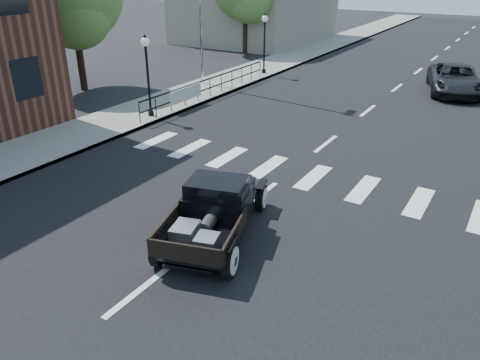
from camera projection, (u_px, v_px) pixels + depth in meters
The scene contains 13 objects.
ground at pixel (221, 227), 11.90m from camera, with size 120.00×120.00×0.00m, color black.
road at pixel (386, 96), 23.48m from camera, with size 14.00×80.00×0.02m, color black.
road_markings at pixel (353, 123), 19.62m from camera, with size 12.00×60.00×0.06m, color silver, non-canonical shape.
sidewalk_left at pixel (242, 76), 27.48m from camera, with size 3.00×80.00×0.15m, color gray.
low_building_left at pixel (256, 9), 39.58m from camera, with size 10.00×12.00×5.00m, color gray.
railing at pixel (210, 86), 22.81m from camera, with size 0.08×10.00×1.00m, color black, non-canonical shape.
banner at pixel (186, 99), 21.31m from camera, with size 0.04×2.20×0.60m, color silver, non-canonical shape.
lamp_post_b at pixel (148, 76), 19.36m from camera, with size 0.36×0.36×3.37m, color black, non-canonical shape.
lamp_post_c at pixel (264, 44), 27.08m from camera, with size 0.36×0.36×3.37m, color black, non-canonical shape.
big_tree_near at pixel (74, 17), 23.18m from camera, with size 4.97×4.97×7.30m, color #4C7733, non-canonical shape.
big_tree_far at pixel (245, 2), 33.32m from camera, with size 4.84×4.84×7.10m, color #4C7733, non-canonical shape.
hotrod_pickup at pixel (215, 210), 11.21m from camera, with size 1.97×4.22×1.46m, color black, non-canonical shape.
second_car at pixel (455, 79), 23.82m from camera, with size 2.35×5.10×1.42m, color black.
Camera 1 is at (5.79, -8.50, 6.12)m, focal length 35.00 mm.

